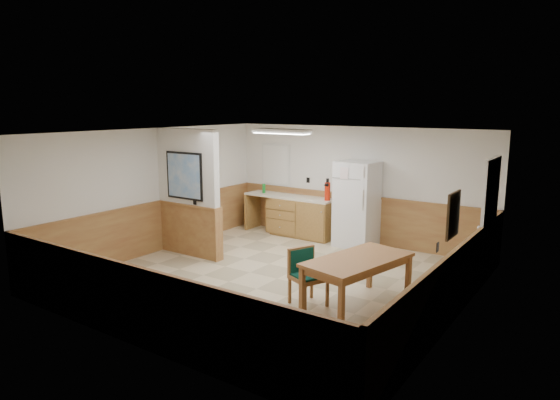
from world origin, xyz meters
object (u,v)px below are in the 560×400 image
Objects in this scene: soap_bottle at (264,188)px; dining_table at (358,264)px; dining_bench at (424,301)px; dining_chair at (305,271)px; fire_extinguisher at (327,191)px; refrigerator at (357,204)px.

dining_table is at bearing -37.51° from soap_bottle.
dining_bench is 7.34× the size of soap_bottle.
fire_extinguisher is at bearing 137.86° from dining_chair.
refrigerator is 2.42m from soap_bottle.
soap_bottle is (-4.89, 3.04, 0.67)m from dining_bench.
fire_extinguisher is (-0.73, 0.05, 0.21)m from refrigerator.
dining_table is 8.26× the size of soap_bottle.
dining_table is 2.16× the size of dining_chair.
refrigerator reaches higher than dining_table.
dining_bench is at bearing -26.20° from fire_extinguisher.
soap_bottle is (-3.87, 2.97, 0.35)m from dining_table.
dining_chair is (-1.73, -0.24, 0.15)m from dining_bench.
soap_bottle reaches higher than dining_chair.
refrigerator reaches higher than fire_extinguisher.
dining_chair is 1.76× the size of fire_extinguisher.
refrigerator reaches higher than dining_bench.
fire_extinguisher is at bearing 138.69° from dining_table.
dining_table is 4.89m from soap_bottle.
soap_bottle reaches higher than dining_bench.
dining_bench is (1.02, -0.07, -0.31)m from dining_table.
refrigerator is at bearing 126.69° from dining_chair.
dining_table is at bearing -36.42° from fire_extinguisher.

